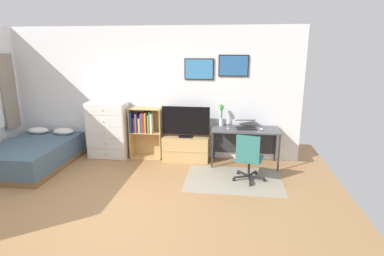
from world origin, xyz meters
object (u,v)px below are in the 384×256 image
Objects in this scene: tv_stand at (186,148)px; wine_glass at (228,122)px; bamboo_vase at (221,116)px; television at (186,122)px; laptop at (246,124)px; bookshelf at (144,128)px; office_chair at (249,157)px; computer_mouse at (261,129)px; desk at (245,134)px; dresser at (108,130)px; bed at (33,154)px.

wine_glass reaches higher than tv_stand.
tv_stand is at bearing -174.15° from bamboo_vase.
television reaches higher than laptop.
bookshelf is 5.94× the size of wine_glass.
office_chair is 8.27× the size of computer_mouse.
desk is at bearing 144.38° from laptop.
wine_glass is at bearing 129.25° from office_chair.
tv_stand is at bearing 90.00° from television.
bookshelf is 0.81× the size of desk.
dresser reaches higher than tv_stand.
computer_mouse is (0.30, -0.14, 0.15)m from desk.
wine_glass is at bearing -2.97° from dresser.
television is at bearing 174.84° from computer_mouse.
computer_mouse reaches higher than bed.
laptop reaches higher than computer_mouse.
television is 1.20m from laptop.
wine_glass is (-0.38, 0.78, 0.42)m from office_chair.
bed is 4.48m from computer_mouse.
office_chair is at bearing -17.43° from dresser.
bamboo_vase is (-0.78, 0.23, 0.20)m from computer_mouse.
television is 0.74× the size of desk.
office_chair is at bearing -62.44° from bamboo_vase.
office_chair is 0.86m from computer_mouse.
bamboo_vase reaches higher than laptop.
bed is at bearing -169.82° from desk.
computer_mouse is at bearing -6.02° from tv_stand.
office_chair is 0.97m from laptop.
bed is 2.22m from bookshelf.
bamboo_vase reaches higher than television.
tv_stand is 1.00m from bamboo_vase.
bed is 18.51× the size of computer_mouse.
bookshelf reaches higher than desk.
television is 0.73m from bamboo_vase.
desk is 2.83× the size of laptop.
dresser is 2.85m from desk.
desk is (2.85, -0.00, 0.01)m from dresser.
tv_stand is 0.97× the size of television.
bookshelf is 2.09m from laptop.
bookshelf is (2.03, 0.80, 0.40)m from bed.
wine_glass reaches higher than laptop.
laptop reaches higher than desk.
computer_mouse reaches higher than desk.
dresser is at bearing 179.98° from desk.
computer_mouse is at bearing -1.10° from wine_glass.
bed is at bearing -165.51° from tv_stand.
tv_stand is at bearing 13.82° from bed.
television is at bearing -0.26° from dresser.
laptop is (1.20, -0.02, 0.56)m from tv_stand.
office_chair is 1.96× the size of bamboo_vase.
bed is 1.47× the size of desk.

